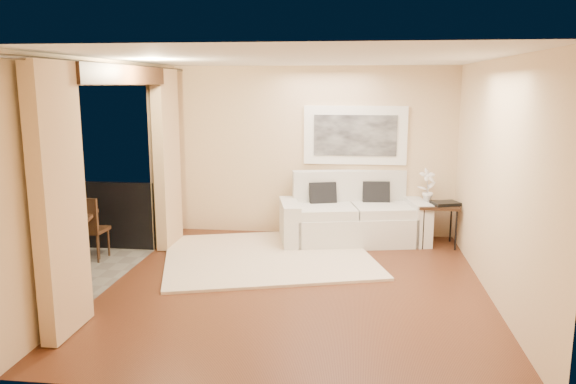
# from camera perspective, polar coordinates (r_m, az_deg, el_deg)

# --- Properties ---
(floor) EXTENTS (5.00, 5.00, 0.00)m
(floor) POSITION_cam_1_polar(r_m,az_deg,el_deg) (6.92, 0.91, -9.50)
(floor) COLOR #5A2E1A
(floor) RESTS_ON ground
(room_shell) EXTENTS (5.00, 6.40, 5.00)m
(room_shell) POSITION_cam_1_polar(r_m,az_deg,el_deg) (7.04, -16.90, 11.31)
(room_shell) COLOR white
(room_shell) RESTS_ON ground
(balcony) EXTENTS (1.81, 2.60, 1.17)m
(balcony) POSITION_cam_1_polar(r_m,az_deg,el_deg) (7.91, -23.83, -6.49)
(balcony) COLOR #605B56
(balcony) RESTS_ON ground
(curtains) EXTENTS (0.16, 4.80, 2.64)m
(curtains) POSITION_cam_1_polar(r_m,az_deg,el_deg) (7.11, -16.23, 1.75)
(curtains) COLOR #D9B386
(curtains) RESTS_ON ground
(artwork) EXTENTS (1.62, 0.07, 0.92)m
(artwork) POSITION_cam_1_polar(r_m,az_deg,el_deg) (8.95, 6.84, 5.74)
(artwork) COLOR white
(artwork) RESTS_ON room_shell
(rug) EXTENTS (3.43, 3.18, 0.04)m
(rug) POSITION_cam_1_polar(r_m,az_deg,el_deg) (8.01, -2.05, -6.51)
(rug) COLOR beige
(rug) RESTS_ON floor
(sofa) EXTENTS (2.37, 1.39, 1.07)m
(sofa) POSITION_cam_1_polar(r_m,az_deg,el_deg) (8.79, 6.54, -2.56)
(sofa) COLOR silver
(sofa) RESTS_ON floor
(side_table) EXTENTS (0.62, 0.62, 0.64)m
(side_table) POSITION_cam_1_polar(r_m,az_deg,el_deg) (8.74, 15.02, -1.54)
(side_table) COLOR #321D10
(side_table) RESTS_ON floor
(tray) EXTENTS (0.45, 0.39, 0.05)m
(tray) POSITION_cam_1_polar(r_m,az_deg,el_deg) (8.66, 15.70, -1.12)
(tray) COLOR black
(tray) RESTS_ON side_table
(orchid) EXTENTS (0.33, 0.29, 0.52)m
(orchid) POSITION_cam_1_polar(r_m,az_deg,el_deg) (8.76, 13.99, 0.65)
(orchid) COLOR white
(orchid) RESTS_ON side_table
(bistro_table) EXTENTS (0.71, 0.71, 0.70)m
(bistro_table) POSITION_cam_1_polar(r_m,az_deg,el_deg) (8.10, -21.15, -2.68)
(bistro_table) COLOR #321D10
(bistro_table) RESTS_ON balcony
(balcony_chair_far) EXTENTS (0.40, 0.41, 0.90)m
(balcony_chair_far) POSITION_cam_1_polar(r_m,az_deg,el_deg) (8.19, -19.66, -3.12)
(balcony_chair_far) COLOR #321D10
(balcony_chair_far) RESTS_ON balcony
(ice_bucket) EXTENTS (0.18, 0.18, 0.20)m
(ice_bucket) POSITION_cam_1_polar(r_m,az_deg,el_deg) (8.24, -21.38, -1.18)
(ice_bucket) COLOR silver
(ice_bucket) RESTS_ON bistro_table
(candle) EXTENTS (0.06, 0.06, 0.07)m
(candle) POSITION_cam_1_polar(r_m,az_deg,el_deg) (8.14, -20.40, -1.72)
(candle) COLOR red
(candle) RESTS_ON bistro_table
(vase) EXTENTS (0.04, 0.04, 0.18)m
(vase) POSITION_cam_1_polar(r_m,az_deg,el_deg) (7.89, -21.98, -1.80)
(vase) COLOR silver
(vase) RESTS_ON bistro_table
(glass_a) EXTENTS (0.06, 0.06, 0.12)m
(glass_a) POSITION_cam_1_polar(r_m,az_deg,el_deg) (7.91, -20.44, -1.88)
(glass_a) COLOR white
(glass_a) RESTS_ON bistro_table
(glass_b) EXTENTS (0.06, 0.06, 0.12)m
(glass_b) POSITION_cam_1_polar(r_m,az_deg,el_deg) (7.99, -20.25, -1.74)
(glass_b) COLOR silver
(glass_b) RESTS_ON bistro_table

